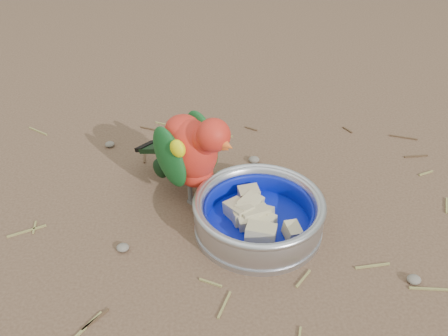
{
  "coord_description": "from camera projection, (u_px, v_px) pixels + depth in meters",
  "views": [
    {
      "loc": [
        -0.01,
        -0.56,
        0.56
      ],
      "look_at": [
        0.03,
        0.12,
        0.08
      ],
      "focal_mm": 40.0,
      "sensor_mm": 36.0,
      "label": 1
    }
  ],
  "objects": [
    {
      "name": "ground",
      "position": [
        211.0,
        255.0,
        0.78
      ],
      "size": [
        60.0,
        60.0,
        0.0
      ],
      "primitive_type": "plane",
      "color": "brown"
    },
    {
      "name": "fruit_wedges",
      "position": [
        259.0,
        215.0,
        0.81
      ],
      "size": [
        0.13,
        0.13,
        0.03
      ],
      "primitive_type": null,
      "color": "#C0B285",
      "rests_on": "food_bowl"
    },
    {
      "name": "lory_parrot",
      "position": [
        192.0,
        157.0,
        0.85
      ],
      "size": [
        0.22,
        0.23,
        0.17
      ],
      "primitive_type": null,
      "rotation": [
        0.0,
        0.0,
        -2.39
      ],
      "color": "red",
      "rests_on": "ground"
    },
    {
      "name": "ground_debris",
      "position": [
        188.0,
        234.0,
        0.82
      ],
      "size": [
        0.9,
        0.8,
        0.01
      ],
      "primitive_type": null,
      "color": "olive",
      "rests_on": "ground"
    },
    {
      "name": "bowl_wall",
      "position": [
        259.0,
        212.0,
        0.81
      ],
      "size": [
        0.21,
        0.21,
        0.04
      ],
      "primitive_type": null,
      "color": "#B2B2BA",
      "rests_on": "food_bowl"
    },
    {
      "name": "food_bowl",
      "position": [
        258.0,
        226.0,
        0.83
      ],
      "size": [
        0.21,
        0.21,
        0.02
      ],
      "primitive_type": "cylinder",
      "color": "#B2B2BA",
      "rests_on": "ground"
    }
  ]
}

